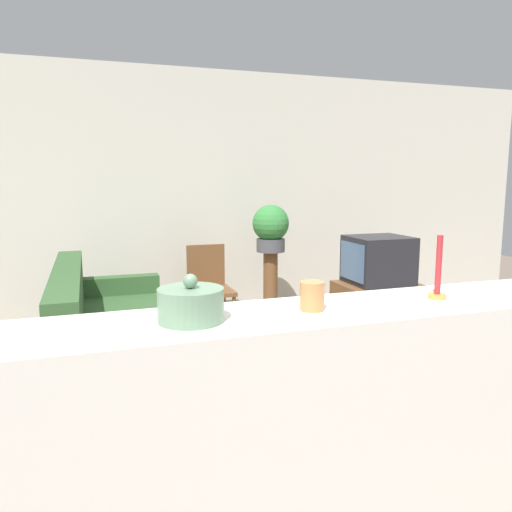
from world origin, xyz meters
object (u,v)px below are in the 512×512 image
couch (111,341)px  decorative_bowl (191,304)px  potted_plant (271,227)px  wooden_chair (209,284)px  television (378,260)px

couch → decorative_bowl: 2.35m
potted_plant → decorative_bowl: 3.49m
couch → wooden_chair: (1.02, 1.04, 0.17)m
wooden_chair → potted_plant: 0.86m
potted_plant → television: bearing=-37.3°
potted_plant → decorative_bowl: size_ratio=2.13×
television → decorative_bowl: bearing=-133.0°
couch → decorative_bowl: decorative_bowl is taller
television → decorative_bowl: (-2.34, -2.51, 0.36)m
potted_plant → decorative_bowl: bearing=-114.9°
couch → potted_plant: 2.06m
television → wooden_chair: (-1.51, 0.73, -0.28)m
couch → wooden_chair: couch is taller
wooden_chair → decorative_bowl: decorative_bowl is taller
television → wooden_chair: television is taller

